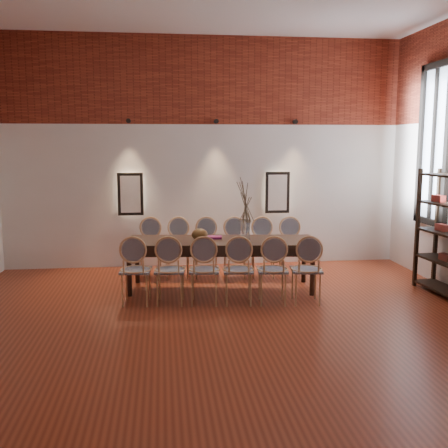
{
  "coord_description": "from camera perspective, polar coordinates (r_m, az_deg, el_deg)",
  "views": [
    {
      "loc": [
        -0.76,
        -5.75,
        2.17
      ],
      "look_at": [
        0.1,
        1.47,
        1.05
      ],
      "focal_mm": 42.0,
      "sensor_mm": 36.0,
      "label": 1
    }
  ],
  "objects": [
    {
      "name": "vase",
      "position": [
        7.79,
        2.31,
        -0.64
      ],
      "size": [
        0.14,
        0.14,
        0.3
      ],
      "primitive_type": "cylinder",
      "color": "silver",
      "rests_on": "dining_table"
    },
    {
      "name": "dried_branches",
      "position": [
        7.73,
        2.33,
        2.65
      ],
      "size": [
        0.5,
        0.5,
        0.7
      ],
      "primitive_type": null,
      "color": "brown",
      "rests_on": "vase"
    },
    {
      "name": "chair_far_b",
      "position": [
        8.59,
        -5.04,
        -2.69
      ],
      "size": [
        0.48,
        0.48,
        0.94
      ],
      "primitive_type": null,
      "rotation": [
        0.0,
        0.0,
        3.04
      ],
      "color": "tan",
      "rests_on": "floor"
    },
    {
      "name": "shelving_rack",
      "position": [
        8.16,
        22.97,
        -0.9
      ],
      "size": [
        0.45,
        1.03,
        1.8
      ],
      "primitive_type": null,
      "rotation": [
        0.0,
        0.0,
        0.08
      ],
      "color": "black",
      "rests_on": "floor"
    },
    {
      "name": "floor",
      "position": [
        6.2,
        0.68,
        -11.84
      ],
      "size": [
        7.0,
        7.0,
        0.02
      ],
      "primitive_type": "cube",
      "color": "#90381E",
      "rests_on": "ground"
    },
    {
      "name": "niche_left",
      "position": [
        9.26,
        -10.14,
        3.23
      ],
      "size": [
        0.36,
        0.06,
        0.66
      ],
      "primitive_type": "cube",
      "color": "#FFEAC6",
      "rests_on": "wall_back"
    },
    {
      "name": "chair_far_a",
      "position": [
        8.64,
        -8.11,
        -2.68
      ],
      "size": [
        0.48,
        0.48,
        0.94
      ],
      "primitive_type": null,
      "rotation": [
        0.0,
        0.0,
        3.04
      ],
      "color": "tan",
      "rests_on": "floor"
    },
    {
      "name": "chair_far_d",
      "position": [
        8.57,
        1.17,
        -2.68
      ],
      "size": [
        0.48,
        0.48,
        0.94
      ],
      "primitive_type": null,
      "rotation": [
        0.0,
        0.0,
        3.04
      ],
      "color": "tan",
      "rests_on": "floor"
    },
    {
      "name": "chair_near_f",
      "position": [
        7.25,
        8.94,
        -4.91
      ],
      "size": [
        0.48,
        0.48,
        0.94
      ],
      "primitive_type": null,
      "rotation": [
        0.0,
        0.0,
        -0.1
      ],
      "color": "tan",
      "rests_on": "floor"
    },
    {
      "name": "chair_far_e",
      "position": [
        8.6,
        4.26,
        -2.67
      ],
      "size": [
        0.48,
        0.48,
        0.94
      ],
      "primitive_type": null,
      "rotation": [
        0.0,
        0.0,
        3.04
      ],
      "color": "tan",
      "rests_on": "floor"
    },
    {
      "name": "window_glass",
      "position": [
        8.83,
        21.98,
        8.0
      ],
      "size": [
        0.02,
        0.78,
        2.38
      ],
      "primitive_type": "cube",
      "color": "silver",
      "rests_on": "wall_right"
    },
    {
      "name": "chair_near_c",
      "position": [
        7.15,
        -2.17,
        -5.01
      ],
      "size": [
        0.48,
        0.48,
        0.94
      ],
      "primitive_type": null,
      "rotation": [
        0.0,
        0.0,
        -0.1
      ],
      "color": "tan",
      "rests_on": "floor"
    },
    {
      "name": "dining_table",
      "position": [
        7.88,
        -0.35,
        -4.42
      ],
      "size": [
        2.86,
        1.18,
        0.75
      ],
      "primitive_type": "cube",
      "rotation": [
        0.0,
        0.0,
        -0.1
      ],
      "color": "#301C13",
      "rests_on": "floor"
    },
    {
      "name": "spot_fixture_left",
      "position": [
        9.2,
        -10.36,
        10.98
      ],
      "size": [
        0.08,
        0.1,
        0.08
      ],
      "primitive_type": "cylinder",
      "rotation": [
        1.57,
        0.0,
        0.0
      ],
      "color": "black",
      "rests_on": "wall_back"
    },
    {
      "name": "window_mullion",
      "position": [
        8.82,
        21.86,
        8.0
      ],
      "size": [
        0.06,
        0.06,
        2.4
      ],
      "primitive_type": "cube",
      "color": "black",
      "rests_on": "wall_right"
    },
    {
      "name": "wall_back",
      "position": [
        9.34,
        -2.16,
        7.71
      ],
      "size": [
        7.0,
        0.1,
        4.0
      ],
      "primitive_type": "cube",
      "color": "silver",
      "rests_on": "ground"
    },
    {
      "name": "book",
      "position": [
        7.92,
        -1.19,
        -1.47
      ],
      "size": [
        0.28,
        0.21,
        0.03
      ],
      "primitive_type": "cube",
      "rotation": [
        0.0,
        0.0,
        -0.1
      ],
      "color": "#7C1456",
      "rests_on": "dining_table"
    },
    {
      "name": "chair_near_a",
      "position": [
        7.23,
        -9.57,
        -4.97
      ],
      "size": [
        0.48,
        0.48,
        0.94
      ],
      "primitive_type": null,
      "rotation": [
        0.0,
        0.0,
        -0.1
      ],
      "color": "tan",
      "rests_on": "floor"
    },
    {
      "name": "chair_far_c",
      "position": [
        8.57,
        -1.94,
        -2.69
      ],
      "size": [
        0.48,
        0.48,
        0.94
      ],
      "primitive_type": null,
      "rotation": [
        0.0,
        0.0,
        3.04
      ],
      "color": "tan",
      "rests_on": "floor"
    },
    {
      "name": "spot_fixture_right",
      "position": [
        9.48,
        7.76,
        10.98
      ],
      "size": [
        0.08,
        0.1,
        0.08
      ],
      "primitive_type": "cylinder",
      "rotation": [
        1.57,
        0.0,
        0.0
      ],
      "color": "black",
      "rests_on": "wall_back"
    },
    {
      "name": "brick_band_back",
      "position": [
        9.33,
        -2.16,
        15.4
      ],
      "size": [
        7.0,
        0.02,
        1.5
      ],
      "primitive_type": "cube",
      "color": "maroon",
      "rests_on": "ground"
    },
    {
      "name": "spot_fixture_mid",
      "position": [
        9.23,
        -0.85,
        11.11
      ],
      "size": [
        0.08,
        0.1,
        0.08
      ],
      "primitive_type": "cylinder",
      "rotation": [
        1.57,
        0.0,
        0.0
      ],
      "color": "black",
      "rests_on": "wall_back"
    },
    {
      "name": "window_frame",
      "position": [
        8.82,
        21.86,
        8.0
      ],
      "size": [
        0.08,
        0.9,
        2.5
      ],
      "primitive_type": "cube",
      "color": "black",
      "rests_on": "wall_right"
    },
    {
      "name": "wall_front",
      "position": [
        2.34,
        12.19,
        4.36
      ],
      "size": [
        7.0,
        0.1,
        4.0
      ],
      "primitive_type": "cube",
      "color": "silver",
      "rests_on": "ground"
    },
    {
      "name": "chair_near_b",
      "position": [
        7.18,
        -5.89,
        -5.0
      ],
      "size": [
        0.48,
        0.48,
        0.94
      ],
      "primitive_type": null,
      "rotation": [
        0.0,
        0.0,
        -0.1
      ],
      "color": "tan",
      "rests_on": "floor"
    },
    {
      "name": "bowl",
      "position": [
        7.74,
        -2.66,
        -1.15
      ],
      "size": [
        0.24,
        0.24,
        0.18
      ],
      "primitive_type": "ellipsoid",
      "color": "brown",
      "rests_on": "dining_table"
    },
    {
      "name": "chair_near_e",
      "position": [
        7.19,
        5.28,
        -4.96
      ],
      "size": [
        0.48,
        0.48,
        0.94
      ],
      "primitive_type": null,
      "rotation": [
        0.0,
        0.0,
        -0.1
      ],
      "color": "tan",
      "rests_on": "floor"
    },
    {
      "name": "chair_near_d",
      "position": [
        7.15,
        1.57,
        -5.0
      ],
      "size": [
        0.48,
        0.48,
        0.94
      ],
      "primitive_type": null,
      "rotation": [
        0.0,
        0.0,
        -0.1
      ],
      "color": "tan",
      "rests_on": "floor"
    },
    {
      "name": "chair_far_f",
      "position": [
        8.65,
        7.33,
        -2.64
      ],
      "size": [
        0.48,
        0.48,
        0.94
      ],
      "primitive_type": null,
      "rotation": [
        0.0,
        0.0,
        3.04
      ],
      "color": "tan",
      "rests_on": "floor"
    },
    {
      "name": "niche_right",
      "position": [
        9.47,
        5.8,
        3.44
      ],
      "size": [
        0.36,
        0.06,
        0.66
      ],
      "primitive_type": "cube",
      "color": "#FFEAC6",
      "rests_on": "wall_back"
    }
  ]
}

